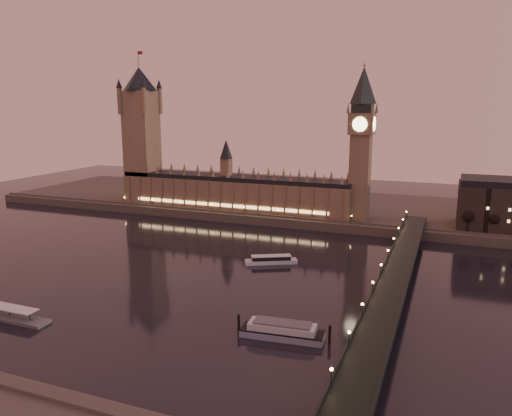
% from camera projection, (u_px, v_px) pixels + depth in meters
% --- Properties ---
extents(ground, '(700.00, 700.00, 0.00)m').
position_uv_depth(ground, '(209.00, 271.00, 255.49)').
color(ground, black).
rests_on(ground, ground).
extents(far_embankment, '(560.00, 130.00, 6.00)m').
position_uv_depth(far_embankment, '(337.00, 208.00, 394.21)').
color(far_embankment, '#423D35').
rests_on(far_embankment, ground).
extents(palace_of_westminster, '(180.00, 26.62, 52.00)m').
position_uv_depth(palace_of_westminster, '(234.00, 188.00, 375.64)').
color(palace_of_westminster, brown).
rests_on(palace_of_westminster, ground).
extents(victoria_tower, '(31.68, 31.68, 118.00)m').
position_uv_depth(victoria_tower, '(141.00, 127.00, 395.47)').
color(victoria_tower, brown).
rests_on(victoria_tower, ground).
extents(big_ben, '(17.68, 17.68, 104.00)m').
position_uv_depth(big_ben, '(362.00, 134.00, 333.06)').
color(big_ben, brown).
rests_on(big_ben, ground).
extents(westminster_bridge, '(13.20, 260.00, 15.30)m').
position_uv_depth(westminster_bridge, '(393.00, 284.00, 221.31)').
color(westminster_bridge, black).
rests_on(westminster_bridge, ground).
extents(bare_tree_0, '(5.48, 5.48, 11.13)m').
position_uv_depth(bare_tree_0, '(470.00, 219.00, 306.81)').
color(bare_tree_0, black).
rests_on(bare_tree_0, ground).
extents(bare_tree_1, '(5.48, 5.48, 11.13)m').
position_uv_depth(bare_tree_1, '(495.00, 221.00, 301.84)').
color(bare_tree_1, black).
rests_on(bare_tree_1, ground).
extents(cruise_boat_a, '(27.47, 18.28, 4.46)m').
position_uv_depth(cruise_boat_a, '(271.00, 260.00, 267.17)').
color(cruise_boat_a, silver).
rests_on(cruise_boat_a, ground).
extents(moored_barge, '(35.11, 11.47, 6.46)m').
position_uv_depth(moored_barge, '(282.00, 331.00, 182.06)').
color(moored_barge, '#818AA4').
rests_on(moored_barge, ground).
extents(pontoon_pier, '(44.33, 7.39, 11.82)m').
position_uv_depth(pontoon_pier, '(2.00, 314.00, 199.87)').
color(pontoon_pier, '#595B5E').
rests_on(pontoon_pier, ground).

